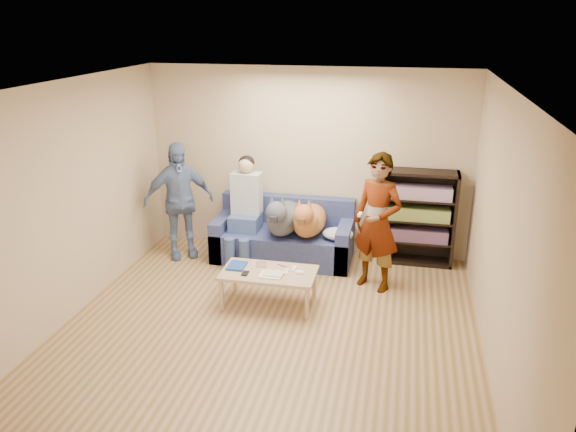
% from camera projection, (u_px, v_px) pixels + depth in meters
% --- Properties ---
extents(ground, '(5.00, 5.00, 0.00)m').
position_uv_depth(ground, '(264.00, 337.00, 5.97)').
color(ground, olive).
rests_on(ground, ground).
extents(ceiling, '(5.00, 5.00, 0.00)m').
position_uv_depth(ceiling, '(260.00, 89.00, 5.09)').
color(ceiling, white).
rests_on(ceiling, ground).
extents(wall_back, '(4.50, 0.00, 4.50)m').
position_uv_depth(wall_back, '(307.00, 162.00, 7.83)').
color(wall_back, tan).
rests_on(wall_back, ground).
extents(wall_front, '(4.50, 0.00, 4.50)m').
position_uv_depth(wall_front, '(154.00, 371.00, 3.23)').
color(wall_front, tan).
rests_on(wall_front, ground).
extents(wall_left, '(0.00, 5.00, 5.00)m').
position_uv_depth(wall_left, '(58.00, 207.00, 5.97)').
color(wall_left, tan).
rests_on(wall_left, ground).
extents(wall_right, '(0.00, 5.00, 5.00)m').
position_uv_depth(wall_right, '(503.00, 241.00, 5.08)').
color(wall_right, tan).
rests_on(wall_right, ground).
extents(blanket, '(0.41, 0.35, 0.14)m').
position_uv_depth(blanket, '(338.00, 234.00, 7.43)').
color(blanket, silver).
rests_on(blanket, sofa).
extents(person_standing_right, '(0.74, 0.65, 1.72)m').
position_uv_depth(person_standing_right, '(377.00, 223.00, 6.80)').
color(person_standing_right, gray).
rests_on(person_standing_right, ground).
extents(person_standing_left, '(1.02, 0.86, 1.64)m').
position_uv_depth(person_standing_left, '(179.00, 201.00, 7.72)').
color(person_standing_left, '#7085B3').
rests_on(person_standing_left, ground).
extents(held_controller, '(0.05, 0.12, 0.03)m').
position_uv_depth(held_controller, '(360.00, 214.00, 6.60)').
color(held_controller, white).
rests_on(held_controller, person_standing_right).
extents(notebook_blue, '(0.20, 0.26, 0.03)m').
position_uv_depth(notebook_blue, '(237.00, 266.00, 6.64)').
color(notebook_blue, navy).
rests_on(notebook_blue, coffee_table).
extents(papers, '(0.26, 0.20, 0.02)m').
position_uv_depth(papers, '(271.00, 275.00, 6.41)').
color(papers, white).
rests_on(papers, coffee_table).
extents(magazine, '(0.22, 0.17, 0.01)m').
position_uv_depth(magazine, '(274.00, 273.00, 6.42)').
color(magazine, beige).
rests_on(magazine, coffee_table).
extents(camera_silver, '(0.11, 0.06, 0.05)m').
position_uv_depth(camera_silver, '(261.00, 264.00, 6.64)').
color(camera_silver, silver).
rests_on(camera_silver, coffee_table).
extents(controller_a, '(0.04, 0.13, 0.03)m').
position_uv_depth(controller_a, '(294.00, 269.00, 6.55)').
color(controller_a, white).
rests_on(controller_a, coffee_table).
extents(controller_b, '(0.09, 0.06, 0.03)m').
position_uv_depth(controller_b, '(299.00, 272.00, 6.46)').
color(controller_b, white).
rests_on(controller_b, coffee_table).
extents(headphone_cup_a, '(0.07, 0.07, 0.02)m').
position_uv_depth(headphone_cup_a, '(285.00, 273.00, 6.46)').
color(headphone_cup_a, white).
rests_on(headphone_cup_a, coffee_table).
extents(headphone_cup_b, '(0.07, 0.07, 0.02)m').
position_uv_depth(headphone_cup_b, '(287.00, 270.00, 6.53)').
color(headphone_cup_b, white).
rests_on(headphone_cup_b, coffee_table).
extents(pen_orange, '(0.13, 0.06, 0.01)m').
position_uv_depth(pen_orange, '(264.00, 277.00, 6.37)').
color(pen_orange, '#CA631C').
rests_on(pen_orange, coffee_table).
extents(pen_black, '(0.13, 0.08, 0.01)m').
position_uv_depth(pen_black, '(282.00, 266.00, 6.66)').
color(pen_black, black).
rests_on(pen_black, coffee_table).
extents(wallet, '(0.07, 0.12, 0.02)m').
position_uv_depth(wallet, '(245.00, 273.00, 6.45)').
color(wallet, black).
rests_on(wallet, coffee_table).
extents(sofa, '(1.90, 0.85, 0.82)m').
position_uv_depth(sofa, '(284.00, 239.00, 7.85)').
color(sofa, '#515B93').
rests_on(sofa, ground).
extents(person_seated, '(0.40, 0.73, 1.47)m').
position_uv_depth(person_seated, '(245.00, 206.00, 7.67)').
color(person_seated, '#446696').
rests_on(person_seated, sofa).
extents(dog_gray, '(0.46, 1.27, 0.66)m').
position_uv_depth(dog_gray, '(283.00, 217.00, 7.55)').
color(dog_gray, '#51555C').
rests_on(dog_gray, sofa).
extents(dog_tan, '(0.43, 1.18, 0.63)m').
position_uv_depth(dog_tan, '(309.00, 220.00, 7.50)').
color(dog_tan, '#AD6234').
rests_on(dog_tan, sofa).
extents(coffee_table, '(1.10, 0.60, 0.42)m').
position_uv_depth(coffee_table, '(269.00, 275.00, 6.53)').
color(coffee_table, tan).
rests_on(coffee_table, ground).
extents(bookshelf, '(1.00, 0.34, 1.30)m').
position_uv_depth(bookshelf, '(417.00, 215.00, 7.58)').
color(bookshelf, black).
rests_on(bookshelf, ground).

